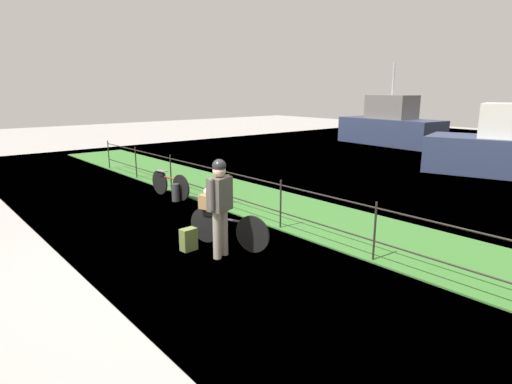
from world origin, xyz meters
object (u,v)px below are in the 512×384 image
at_px(bicycle_parked, 170,184).
at_px(backpack_on_paving, 189,239).
at_px(terrier_dog, 211,191).
at_px(mooring_bollard, 176,193).
at_px(cyclist_person, 220,200).
at_px(bicycle_main, 227,228).
at_px(moored_boat_near, 390,126).
at_px(wooden_crate, 210,202).

bearing_deg(bicycle_parked, backpack_on_paving, -24.39).
bearing_deg(terrier_dog, mooring_bollard, 161.71).
distance_m(terrier_dog, bicycle_parked, 3.89).
height_order(cyclist_person, mooring_bollard, cyclist_person).
distance_m(bicycle_main, moored_boat_near, 16.87).
bearing_deg(terrier_dog, moored_boat_near, 112.58).
xyz_separation_m(bicycle_main, bicycle_parked, (-3.99, 1.04, 0.00)).
xyz_separation_m(cyclist_person, bicycle_parked, (-4.30, 1.41, -0.65)).
distance_m(backpack_on_paving, moored_boat_near, 17.34).
bearing_deg(moored_boat_near, mooring_bollard, -77.26).
xyz_separation_m(wooden_crate, moored_boat_near, (-6.44, 15.55, 0.15)).
bearing_deg(wooden_crate, mooring_bollard, 161.45).
distance_m(cyclist_person, bicycle_parked, 4.57).
distance_m(backpack_on_paving, bicycle_parked, 4.05).
xyz_separation_m(wooden_crate, bicycle_parked, (-3.64, 1.16, -0.44)).
distance_m(wooden_crate, backpack_on_paving, 0.78).
xyz_separation_m(bicycle_main, wooden_crate, (-0.35, -0.12, 0.44)).
bearing_deg(cyclist_person, bicycle_main, 129.64).
height_order(bicycle_main, backpack_on_paving, bicycle_main).
height_order(backpack_on_paving, mooring_bollard, mooring_bollard).
distance_m(cyclist_person, backpack_on_paving, 1.04).
xyz_separation_m(bicycle_main, backpack_on_paving, (-0.30, -0.63, -0.15)).
xyz_separation_m(terrier_dog, mooring_bollard, (-3.19, 1.05, -0.77)).
height_order(cyclist_person, backpack_on_paving, cyclist_person).
height_order(wooden_crate, bicycle_parked, wooden_crate).
xyz_separation_m(terrier_dog, bicycle_parked, (-3.66, 1.15, -0.64)).
bearing_deg(cyclist_person, mooring_bollard, 161.09).
bearing_deg(bicycle_main, backpack_on_paving, -115.48).
height_order(terrier_dog, moored_boat_near, moored_boat_near).
relative_size(bicycle_parked, moored_boat_near, 0.30).
bearing_deg(cyclist_person, terrier_dog, 158.05).
xyz_separation_m(wooden_crate, terrier_dog, (0.02, 0.01, 0.21)).
distance_m(mooring_bollard, moored_boat_near, 14.87).
bearing_deg(terrier_dog, wooden_crate, -160.85).
bearing_deg(mooring_bollard, backpack_on_paving, -26.08).
height_order(terrier_dog, cyclist_person, cyclist_person).
xyz_separation_m(wooden_crate, mooring_bollard, (-3.17, 1.06, -0.57)).
distance_m(bicycle_main, bicycle_parked, 4.12).
height_order(terrier_dog, mooring_bollard, terrier_dog).
bearing_deg(backpack_on_paving, terrier_dog, -1.32).
distance_m(terrier_dog, cyclist_person, 0.68).
distance_m(wooden_crate, terrier_dog, 0.21).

